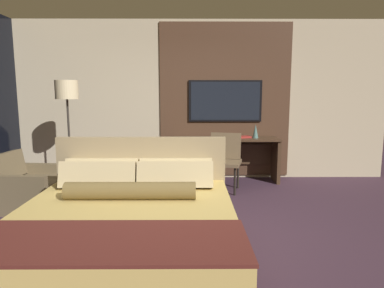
# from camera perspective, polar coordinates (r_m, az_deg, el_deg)

# --- Properties ---
(ground_plane) EXTENTS (16.00, 16.00, 0.00)m
(ground_plane) POSITION_cam_1_polar(r_m,az_deg,el_deg) (3.88, -1.52, -14.81)
(ground_plane) COLOR #3D2838
(wall_back_tv_panel) EXTENTS (7.20, 0.09, 2.80)m
(wall_back_tv_panel) POSITION_cam_1_polar(r_m,az_deg,el_deg) (6.16, -0.19, 7.25)
(wall_back_tv_panel) COLOR #BCAD8E
(wall_back_tv_panel) RESTS_ON ground_plane
(bed) EXTENTS (1.96, 2.12, 1.03)m
(bed) POSITION_cam_1_polar(r_m,az_deg,el_deg) (3.29, -10.61, -13.40)
(bed) COLOR #33281E
(bed) RESTS_ON ground_plane
(desk) EXTENTS (1.81, 0.51, 0.77)m
(desk) POSITION_cam_1_polar(r_m,az_deg,el_deg) (6.00, 5.64, -1.27)
(desk) COLOR #422D1E
(desk) RESTS_ON ground_plane
(tv) EXTENTS (1.29, 0.04, 0.73)m
(tv) POSITION_cam_1_polar(r_m,az_deg,el_deg) (6.12, 5.56, 7.15)
(tv) COLOR black
(desk_chair) EXTENTS (0.64, 0.63, 0.90)m
(desk_chair) POSITION_cam_1_polar(r_m,az_deg,el_deg) (5.47, 5.42, -2.03)
(desk_chair) COLOR brown
(desk_chair) RESTS_ON ground_plane
(armchair_by_window) EXTENTS (0.87, 0.88, 0.75)m
(armchair_by_window) POSITION_cam_1_polar(r_m,az_deg,el_deg) (5.17, -25.46, -6.76)
(armchair_by_window) COLOR brown
(armchair_by_window) RESTS_ON ground_plane
(floor_lamp) EXTENTS (0.34, 0.34, 1.72)m
(floor_lamp) POSITION_cam_1_polar(r_m,az_deg,el_deg) (5.53, -20.09, 7.08)
(floor_lamp) COLOR #282623
(floor_lamp) RESTS_ON ground_plane
(vase_tall) EXTENTS (0.10, 0.10, 0.24)m
(vase_tall) POSITION_cam_1_polar(r_m,az_deg,el_deg) (5.96, 10.53, 2.12)
(vase_tall) COLOR #4C706B
(vase_tall) RESTS_ON desk
(book) EXTENTS (0.25, 0.21, 0.03)m
(book) POSITION_cam_1_polar(r_m,az_deg,el_deg) (5.97, 8.67, 1.18)
(book) COLOR maroon
(book) RESTS_ON desk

